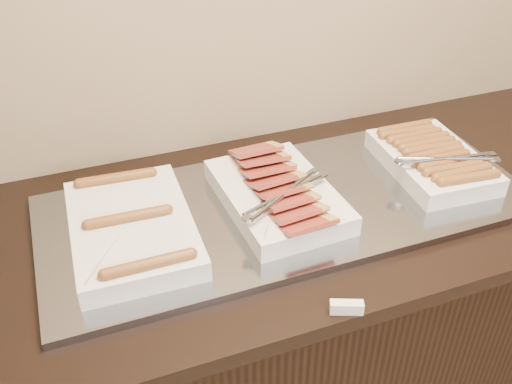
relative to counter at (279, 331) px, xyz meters
The scene contains 6 objects.
counter is the anchor object (origin of this frame).
warming_tray 0.46m from the counter, ahead, with size 1.20×0.50×0.02m, color gray.
dish_left 0.62m from the counter, behind, with size 0.28×0.40×0.07m.
dish_center 0.50m from the counter, 168.42° to the right, with size 0.27×0.40×0.09m.
dish_right 0.66m from the counter, ahead, with size 0.27×0.35×0.08m.
label_holder 0.59m from the counter, 92.89° to the right, with size 0.07×0.02×0.03m, color silver.
Camera 1 is at (-0.47, 1.09, 1.74)m, focal length 40.00 mm.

